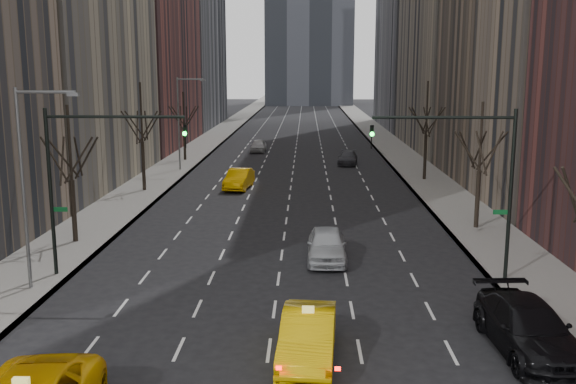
{
  "coord_description": "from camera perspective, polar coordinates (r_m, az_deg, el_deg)",
  "views": [
    {
      "loc": [
        1.29,
        -17.47,
        9.91
      ],
      "look_at": [
        0.34,
        15.92,
        3.5
      ],
      "focal_mm": 40.0,
      "sensor_mm": 36.0,
      "label": 1
    }
  ],
  "objects": [
    {
      "name": "tree_lw_c",
      "position": [
        53.48,
        -12.81,
        4.29
      ],
      "size": [
        3.36,
        3.5,
        8.74
      ],
      "color": "black",
      "rests_on": "ground"
    },
    {
      "name": "far_suv_grey",
      "position": [
        68.1,
        5.32,
        3.04
      ],
      "size": [
        2.48,
        4.99,
        1.39
      ],
      "primitive_type": "imported",
      "rotation": [
        0.0,
        0.0,
        -0.11
      ],
      "color": "#2F2F34",
      "rests_on": "ground"
    },
    {
      "name": "parked_suv_black",
      "position": [
        24.73,
        20.56,
        -11.24
      ],
      "size": [
        2.88,
        6.32,
        1.79
      ],
      "primitive_type": "imported",
      "rotation": [
        0.0,
        0.0,
        0.06
      ],
      "color": "black",
      "rests_on": "ground"
    },
    {
      "name": "tree_lw_d",
      "position": [
        71.01,
        -9.21,
        5.6
      ],
      "size": [
        3.36,
        3.5,
        7.36
      ],
      "color": "black",
      "rests_on": "ground"
    },
    {
      "name": "traffic_mast_left",
      "position": [
        31.56,
        -17.65,
        2.29
      ],
      "size": [
        6.69,
        0.39,
        8.0
      ],
      "color": "black",
      "rests_on": "ground"
    },
    {
      "name": "streetlight_far",
      "position": [
        63.78,
        -9.41,
        6.86
      ],
      "size": [
        2.83,
        0.22,
        9.0
      ],
      "color": "slate",
      "rests_on": "ground"
    },
    {
      "name": "far_car_white",
      "position": [
        78.34,
        -2.65,
        4.14
      ],
      "size": [
        1.87,
        4.42,
        1.49
      ],
      "primitive_type": "imported",
      "rotation": [
        0.0,
        0.0,
        -0.02
      ],
      "color": "beige",
      "rests_on": "ground"
    },
    {
      "name": "tree_rw_b",
      "position": [
        41.36,
        16.62,
        1.8
      ],
      "size": [
        3.36,
        3.5,
        7.82
      ],
      "color": "black",
      "rests_on": "ground"
    },
    {
      "name": "streetlight_near",
      "position": [
        30.33,
        -21.98,
        1.94
      ],
      "size": [
        2.83,
        0.22,
        9.0
      ],
      "color": "slate",
      "rests_on": "ground"
    },
    {
      "name": "tree_lw_b",
      "position": [
        38.38,
        -18.66,
        1.01
      ],
      "size": [
        3.36,
        3.5,
        7.82
      ],
      "color": "black",
      "rests_on": "ground"
    },
    {
      "name": "taxi_sedan",
      "position": [
        22.66,
        1.79,
        -12.68
      ],
      "size": [
        2.16,
        5.32,
        1.72
      ],
      "primitive_type": "imported",
      "rotation": [
        0.0,
        0.0,
        -0.07
      ],
      "color": "#DAAA04",
      "rests_on": "ground"
    },
    {
      "name": "tree_rw_c",
      "position": [
        58.75,
        12.16,
        4.88
      ],
      "size": [
        3.36,
        3.5,
        8.74
      ],
      "color": "black",
      "rests_on": "ground"
    },
    {
      "name": "silver_sedan_ahead",
      "position": [
        33.81,
        3.47,
        -4.69
      ],
      "size": [
        2.09,
        5.05,
        1.71
      ],
      "primitive_type": "imported",
      "rotation": [
        0.0,
        0.0,
        -0.01
      ],
      "color": "#B0B3B8",
      "rests_on": "ground"
    },
    {
      "name": "sidewalk_left",
      "position": [
        89.06,
        -7.15,
        4.44
      ],
      "size": [
        4.5,
        320.0,
        0.15
      ],
      "primitive_type": "cube",
      "color": "slate",
      "rests_on": "ground"
    },
    {
      "name": "sidewalk_right",
      "position": [
        88.7,
        8.74,
        4.37
      ],
      "size": [
        4.5,
        320.0,
        0.15
      ],
      "primitive_type": "cube",
      "color": "slate",
      "rests_on": "ground"
    },
    {
      "name": "traffic_mast_right",
      "position": [
        30.8,
        16.32,
        2.17
      ],
      "size": [
        6.69,
        0.39,
        8.0
      ],
      "color": "black",
      "rests_on": "ground"
    },
    {
      "name": "far_taxi",
      "position": [
        54.03,
        -4.38,
        1.16
      ],
      "size": [
        2.31,
        5.21,
        1.66
      ],
      "primitive_type": "imported",
      "rotation": [
        0.0,
        0.0,
        -0.11
      ],
      "color": "#FFB305",
      "rests_on": "ground"
    }
  ]
}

